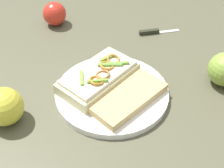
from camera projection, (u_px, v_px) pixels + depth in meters
ground_plane at (112, 95)px, 0.73m from camera, size 2.00×2.00×0.00m
plate at (112, 93)px, 0.73m from camera, size 0.26×0.26×0.02m
sandwich at (99, 77)px, 0.73m from camera, size 0.15×0.21×0.05m
bread_slice_side at (126, 96)px, 0.69m from camera, size 0.13×0.20×0.02m
apple_0 at (54, 14)px, 0.94m from camera, size 0.09×0.09×0.07m
apple_2 at (4, 107)px, 0.65m from camera, size 0.10×0.10×0.08m
knife at (154, 32)px, 0.92m from camera, size 0.05×0.12×0.01m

